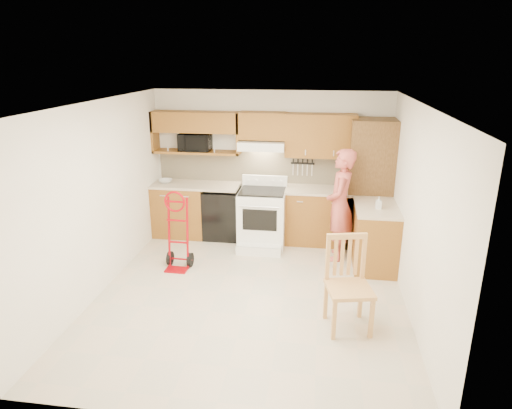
% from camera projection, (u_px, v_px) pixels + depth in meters
% --- Properties ---
extents(floor, '(4.00, 4.50, 0.02)m').
position_uv_depth(floor, '(251.00, 295.00, 6.03)').
color(floor, beige).
rests_on(floor, ground).
extents(ceiling, '(4.00, 4.50, 0.02)m').
position_uv_depth(ceiling, '(250.00, 103.00, 5.23)').
color(ceiling, white).
rests_on(ceiling, ground).
extents(wall_back, '(4.00, 0.02, 2.50)m').
position_uv_depth(wall_back, '(271.00, 165.00, 7.75)').
color(wall_back, white).
rests_on(wall_back, ground).
extents(wall_front, '(4.00, 0.02, 2.50)m').
position_uv_depth(wall_front, '(205.00, 296.00, 3.51)').
color(wall_front, white).
rests_on(wall_front, ground).
extents(wall_left, '(0.02, 4.50, 2.50)m').
position_uv_depth(wall_left, '(99.00, 199.00, 5.90)').
color(wall_left, white).
rests_on(wall_left, ground).
extents(wall_right, '(0.02, 4.50, 2.50)m').
position_uv_depth(wall_right, '(417.00, 213.00, 5.36)').
color(wall_right, white).
rests_on(wall_right, ground).
extents(backsplash, '(3.92, 0.03, 0.55)m').
position_uv_depth(backsplash, '(270.00, 168.00, 7.75)').
color(backsplash, beige).
rests_on(backsplash, wall_back).
extents(lower_cab_left, '(0.90, 0.60, 0.90)m').
position_uv_depth(lower_cab_left, '(181.00, 210.00, 7.92)').
color(lower_cab_left, brown).
rests_on(lower_cab_left, ground).
extents(dishwasher, '(0.60, 0.60, 0.85)m').
position_uv_depth(dishwasher, '(222.00, 213.00, 7.83)').
color(dishwasher, black).
rests_on(dishwasher, ground).
extents(lower_cab_right, '(1.14, 0.60, 0.90)m').
position_uv_depth(lower_cab_right, '(317.00, 217.00, 7.60)').
color(lower_cab_right, brown).
rests_on(lower_cab_right, ground).
extents(countertop_left, '(1.50, 0.63, 0.04)m').
position_uv_depth(countertop_left, '(196.00, 185.00, 7.74)').
color(countertop_left, '#C2AE90').
rests_on(countertop_left, lower_cab_left).
extents(countertop_right, '(1.14, 0.63, 0.04)m').
position_uv_depth(countertop_right, '(318.00, 190.00, 7.45)').
color(countertop_right, '#C2AE90').
rests_on(countertop_right, lower_cab_right).
extents(cab_return_right, '(0.60, 1.00, 0.90)m').
position_uv_depth(cab_return_right, '(375.00, 237.00, 6.73)').
color(cab_return_right, brown).
rests_on(cab_return_right, ground).
extents(countertop_return, '(0.63, 1.00, 0.04)m').
position_uv_depth(countertop_return, '(377.00, 208.00, 6.58)').
color(countertop_return, '#C2AE90').
rests_on(countertop_return, cab_return_right).
extents(pantry_tall, '(0.70, 0.60, 2.10)m').
position_uv_depth(pantry_tall, '(369.00, 184.00, 7.30)').
color(pantry_tall, brown).
rests_on(pantry_tall, ground).
extents(upper_cab_left, '(1.50, 0.33, 0.34)m').
position_uv_depth(upper_cab_left, '(196.00, 122.00, 7.53)').
color(upper_cab_left, brown).
rests_on(upper_cab_left, wall_back).
extents(upper_shelf_mw, '(1.50, 0.33, 0.04)m').
position_uv_depth(upper_shelf_mw, '(197.00, 152.00, 7.69)').
color(upper_shelf_mw, brown).
rests_on(upper_shelf_mw, wall_back).
extents(upper_cab_center, '(0.76, 0.33, 0.44)m').
position_uv_depth(upper_cab_center, '(263.00, 126.00, 7.39)').
color(upper_cab_center, brown).
rests_on(upper_cab_center, wall_back).
extents(upper_cab_right, '(1.14, 0.33, 0.70)m').
position_uv_depth(upper_cab_right, '(321.00, 136.00, 7.30)').
color(upper_cab_right, brown).
rests_on(upper_cab_right, wall_back).
extents(range_hood, '(0.76, 0.46, 0.14)m').
position_uv_depth(range_hood, '(262.00, 145.00, 7.43)').
color(range_hood, white).
rests_on(range_hood, wall_back).
extents(knife_strip, '(0.40, 0.05, 0.29)m').
position_uv_depth(knife_strip, '(303.00, 167.00, 7.63)').
color(knife_strip, black).
rests_on(knife_strip, backsplash).
extents(microwave, '(0.54, 0.37, 0.30)m').
position_uv_depth(microwave, '(195.00, 142.00, 7.64)').
color(microwave, black).
rests_on(microwave, upper_shelf_mw).
extents(range, '(0.76, 1.00, 1.12)m').
position_uv_depth(range, '(262.00, 214.00, 7.39)').
color(range, white).
rests_on(range, ground).
extents(person, '(0.50, 0.68, 1.73)m').
position_uv_depth(person, '(340.00, 205.00, 6.86)').
color(person, '#C3534B').
rests_on(person, ground).
extents(hand_truck, '(0.44, 0.40, 1.08)m').
position_uv_depth(hand_truck, '(177.00, 234.00, 6.60)').
color(hand_truck, '#A1040D').
rests_on(hand_truck, ground).
extents(dining_chair, '(0.60, 0.63, 1.10)m').
position_uv_depth(dining_chair, '(349.00, 286.00, 5.11)').
color(dining_chair, tan).
rests_on(dining_chair, ground).
extents(soap_bottle, '(0.08, 0.08, 0.18)m').
position_uv_depth(soap_bottle, '(379.00, 203.00, 6.46)').
color(soap_bottle, white).
rests_on(soap_bottle, countertop_return).
extents(bowl, '(0.27, 0.27, 0.06)m').
position_uv_depth(bowl, '(165.00, 181.00, 7.80)').
color(bowl, white).
rests_on(bowl, countertop_left).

